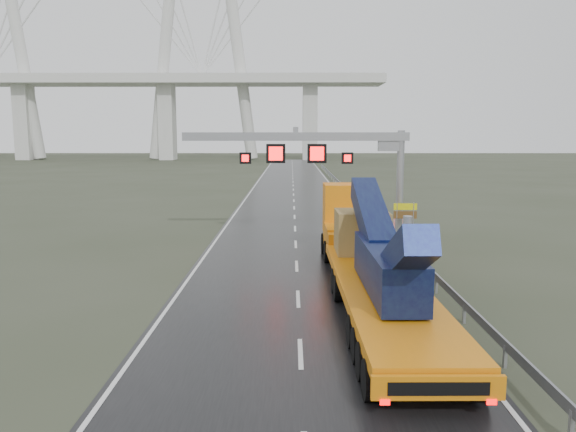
{
  "coord_description": "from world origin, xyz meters",
  "views": [
    {
      "loc": [
        -0.31,
        -19.0,
        6.9
      ],
      "look_at": [
        -0.44,
        6.58,
        3.2
      ],
      "focal_mm": 35.0,
      "sensor_mm": 36.0,
      "label": 1
    }
  ],
  "objects_px": {
    "heavy_haul_truck": "(366,246)",
    "exit_sign_pair": "(405,214)",
    "sign_gantry": "(328,155)",
    "striped_barrier": "(398,226)"
  },
  "relations": [
    {
      "from": "heavy_haul_truck",
      "to": "striped_barrier",
      "type": "distance_m",
      "value": 14.58
    },
    {
      "from": "sign_gantry",
      "to": "striped_barrier",
      "type": "xyz_separation_m",
      "value": [
        5.13,
        1.86,
        -5.05
      ]
    },
    {
      "from": "sign_gantry",
      "to": "exit_sign_pair",
      "type": "distance_m",
      "value": 6.36
    },
    {
      "from": "heavy_haul_truck",
      "to": "striped_barrier",
      "type": "relative_size",
      "value": 18.8
    },
    {
      "from": "sign_gantry",
      "to": "striped_barrier",
      "type": "distance_m",
      "value": 7.44
    },
    {
      "from": "exit_sign_pair",
      "to": "striped_barrier",
      "type": "distance_m",
      "value": 3.12
    },
    {
      "from": "heavy_haul_truck",
      "to": "exit_sign_pair",
      "type": "height_order",
      "value": "heavy_haul_truck"
    },
    {
      "from": "sign_gantry",
      "to": "heavy_haul_truck",
      "type": "bearing_deg",
      "value": -85.39
    },
    {
      "from": "sign_gantry",
      "to": "exit_sign_pair",
      "type": "relative_size",
      "value": 5.77
    },
    {
      "from": "sign_gantry",
      "to": "heavy_haul_truck",
      "type": "xyz_separation_m",
      "value": [
        0.97,
        -12.05,
        -3.7
      ]
    }
  ]
}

